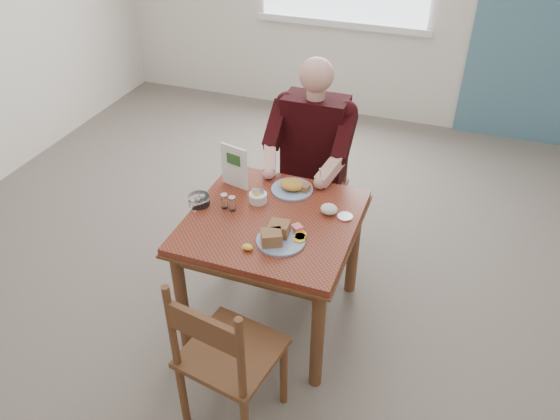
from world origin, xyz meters
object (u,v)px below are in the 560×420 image
at_px(chair_far, 314,185).
at_px(chair_near, 226,357).
at_px(far_plate, 293,187).
at_px(near_plate, 279,236).
at_px(table, 272,234).
at_px(diner, 311,148).

relative_size(chair_far, chair_near, 1.00).
height_order(chair_near, far_plate, chair_near).
distance_m(near_plate, far_plate, 0.48).
relative_size(table, chair_far, 0.97).
bearing_deg(far_plate, table, -93.68).
bearing_deg(diner, far_plate, -87.38).
bearing_deg(chair_far, near_plate, -83.98).
xyz_separation_m(diner, far_plate, (0.02, -0.41, -0.04)).
bearing_deg(diner, chair_near, -87.96).
distance_m(diner, near_plate, 0.89).
relative_size(table, far_plate, 3.27).
xyz_separation_m(near_plate, far_plate, (-0.08, 0.47, -0.01)).
height_order(chair_far, diner, diner).
relative_size(diner, near_plate, 4.30).
distance_m(table, chair_far, 0.81).
bearing_deg(near_plate, far_plate, 100.10).
bearing_deg(chair_near, chair_far, 91.93).
bearing_deg(far_plate, chair_near, -88.18).
relative_size(chair_near, near_plate, 2.95).
xyz_separation_m(table, diner, (0.00, 0.71, 0.17)).
bearing_deg(chair_near, diner, 92.04).
height_order(table, diner, diner).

